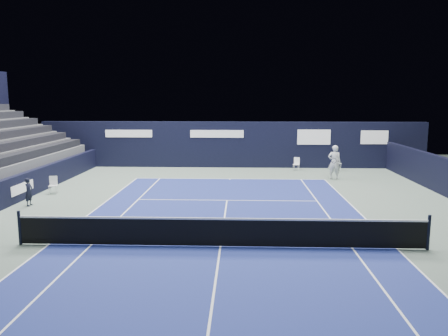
% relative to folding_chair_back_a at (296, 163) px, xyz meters
% --- Properties ---
extents(ground, '(48.00, 48.00, 0.00)m').
position_rel_folding_chair_back_a_xyz_m(ground, '(-4.27, -13.25, -0.48)').
color(ground, '#58695C').
rests_on(ground, ground).
extents(court_surface, '(10.97, 23.77, 0.01)m').
position_rel_folding_chair_back_a_xyz_m(court_surface, '(-4.27, -15.25, -0.48)').
color(court_surface, navy).
rests_on(court_surface, ground).
extents(folding_chair_back_a, '(0.47, 0.46, 0.85)m').
position_rel_folding_chair_back_a_xyz_m(folding_chair_back_a, '(0.00, 0.00, 0.00)').
color(folding_chair_back_a, white).
rests_on(folding_chair_back_a, ground).
extents(folding_chair_back_b, '(0.61, 0.60, 1.06)m').
position_rel_folding_chair_back_a_xyz_m(folding_chair_back_b, '(2.55, 0.00, 0.12)').
color(folding_chair_back_b, white).
rests_on(folding_chair_back_b, ground).
extents(line_judge_chair, '(0.45, 0.44, 0.85)m').
position_rel_folding_chair_back_a_xyz_m(line_judge_chair, '(-12.88, -7.64, 0.00)').
color(line_judge_chair, silver).
rests_on(line_judge_chair, ground).
extents(line_judge, '(0.33, 0.47, 1.23)m').
position_rel_folding_chair_back_a_xyz_m(line_judge, '(-12.85, -10.17, 0.13)').
color(line_judge, black).
rests_on(line_judge, ground).
extents(court_markings, '(11.03, 23.83, 0.00)m').
position_rel_folding_chair_back_a_xyz_m(court_markings, '(-4.27, -15.25, -0.47)').
color(court_markings, white).
rests_on(court_markings, court_surface).
extents(tennis_net, '(12.90, 0.10, 1.10)m').
position_rel_folding_chair_back_a_xyz_m(tennis_net, '(-4.27, -15.25, 0.03)').
color(tennis_net, black).
rests_on(tennis_net, ground).
extents(back_sponsor_wall, '(26.00, 0.63, 3.10)m').
position_rel_folding_chair_back_a_xyz_m(back_sponsor_wall, '(-4.26, 1.25, 1.07)').
color(back_sponsor_wall, black).
rests_on(back_sponsor_wall, ground).
extents(side_barrier_left, '(0.33, 22.00, 1.20)m').
position_rel_folding_chair_back_a_xyz_m(side_barrier_left, '(-13.77, -9.27, 0.12)').
color(side_barrier_left, black).
rests_on(side_barrier_left, ground).
extents(tennis_player, '(0.77, 0.89, 1.98)m').
position_rel_folding_chair_back_a_xyz_m(tennis_player, '(1.78, -3.12, 0.51)').
color(tennis_player, silver).
rests_on(tennis_player, ground).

